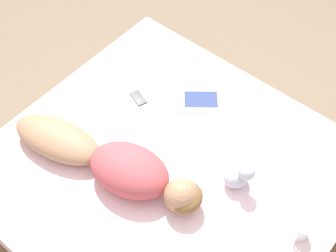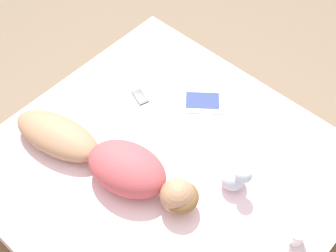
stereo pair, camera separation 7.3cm
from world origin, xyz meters
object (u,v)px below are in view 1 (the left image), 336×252
at_px(open_magazine, 200,88).
at_px(cell_phone, 138,98).
at_px(person, 112,163).
at_px(coffee_mug, 301,231).

xyz_separation_m(open_magazine, cell_phone, (0.34, -0.27, 0.00)).
height_order(person, coffee_mug, person).
distance_m(person, open_magazine, 0.87).
height_order(person, cell_phone, person).
xyz_separation_m(coffee_mug, cell_phone, (-0.16, -1.33, -0.05)).
height_order(person, open_magazine, person).
relative_size(open_magazine, cell_phone, 3.63).
distance_m(coffee_mug, cell_phone, 1.34).
bearing_deg(coffee_mug, person, -71.06).
relative_size(person, coffee_mug, 10.45).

